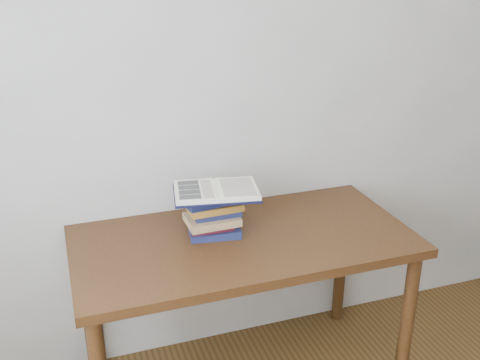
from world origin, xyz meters
name	(u,v)px	position (x,y,z in m)	size (l,w,h in m)	color
desk	(243,257)	(-0.08, 1.38, 0.68)	(1.45, 0.73, 0.78)	#492612
book_stack	(213,214)	(-0.20, 1.45, 0.87)	(0.26, 0.21, 0.18)	#182049
open_book	(216,191)	(-0.18, 1.45, 0.98)	(0.40, 0.31, 0.03)	black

